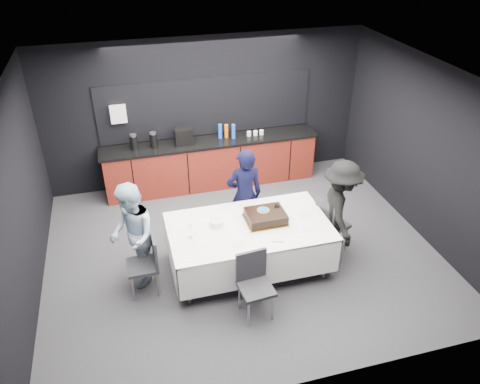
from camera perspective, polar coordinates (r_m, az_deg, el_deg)
name	(u,v)px	position (r m, az deg, el deg)	size (l,w,h in m)	color
ground	(242,251)	(7.50, 0.20, -7.23)	(6.00, 6.00, 0.00)	#3C3C41
room_shell	(242,146)	(6.50, 0.23, 5.63)	(6.04, 5.04, 2.82)	white
kitchenette	(210,159)	(9.02, -3.65, 4.05)	(4.10, 0.64, 2.05)	#5E160E
party_table	(249,233)	(6.81, 1.11, -5.07)	(2.32, 1.32, 0.78)	#99999E
cake_assembly	(266,216)	(6.79, 3.15, -2.98)	(0.60, 0.49, 0.18)	gold
plate_stack	(216,223)	(6.69, -2.93, -3.81)	(0.20, 0.20, 0.10)	white
loose_plate_near	(239,243)	(6.38, -0.17, -6.30)	(0.20, 0.20, 0.01)	white
loose_plate_right_a	(304,215)	(7.00, 7.76, -2.77)	(0.19, 0.19, 0.01)	white
loose_plate_right_b	(310,229)	(6.72, 8.48, -4.52)	(0.18, 0.18, 0.01)	white
loose_plate_far	(245,207)	(7.11, 0.65, -1.88)	(0.19, 0.19, 0.01)	white
fork_pile	(277,240)	(6.46, 4.57, -5.80)	(0.15, 0.10, 0.02)	white
champagne_flute	(190,228)	(6.44, -6.11, -4.43)	(0.06, 0.06, 0.22)	white
chair_left	(148,260)	(6.63, -11.20, -8.13)	(0.43, 0.43, 0.92)	#2A2A2F
chair_right	(329,221)	(7.36, 10.84, -3.53)	(0.53, 0.53, 0.92)	#2A2A2F
chair_near	(254,280)	(6.20, 1.72, -10.66)	(0.46, 0.46, 0.92)	#2A2A2F
person_center	(244,195)	(7.38, 0.55, -0.39)	(0.58, 0.38, 1.59)	black
person_left	(132,236)	(6.67, -12.99, -5.23)	(0.77, 0.60, 1.59)	#ADC6DA
person_right	(340,210)	(7.18, 12.09, -2.13)	(1.03, 0.59, 1.60)	black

